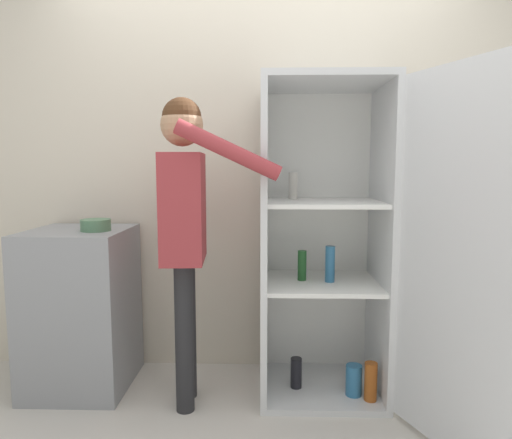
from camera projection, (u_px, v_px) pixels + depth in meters
name	position (u px, v px, depth m)	size (l,w,h in m)	color
wall_back	(259.00, 170.00, 2.90)	(7.00, 0.06, 2.55)	beige
refrigerator	(348.00, 245.00, 2.48)	(1.01, 1.24, 1.77)	silver
person	(185.00, 210.00, 2.40)	(0.64, 0.50, 1.65)	#262628
counter	(81.00, 308.00, 2.68)	(0.56, 0.58, 0.94)	gray
bowl	(96.00, 225.00, 2.58)	(0.17, 0.17, 0.07)	#517F5B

